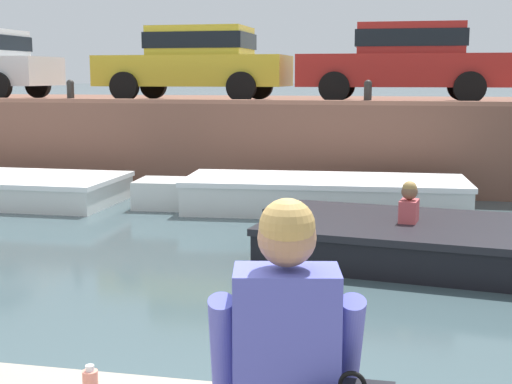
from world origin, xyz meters
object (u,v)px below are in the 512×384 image
at_px(person_seated_right, 286,362).
at_px(mooring_bollard_mid, 368,91).
at_px(boat_moored_central_white, 311,194).
at_px(mooring_bollard_west, 70,90).
at_px(car_left_inner_yellow, 197,60).
at_px(car_centre_red, 405,59).

bearing_deg(person_seated_right, mooring_bollard_mid, 91.54).
relative_size(boat_moored_central_white, mooring_bollard_west, 12.21).
distance_m(mooring_bollard_mid, person_seated_right, 10.76).
relative_size(car_left_inner_yellow, mooring_bollard_west, 9.09).
distance_m(boat_moored_central_white, person_seated_right, 9.07).
height_order(car_left_inner_yellow, car_centre_red, same).
distance_m(boat_moored_central_white, car_centre_red, 4.43).
height_order(boat_moored_central_white, mooring_bollard_mid, mooring_bollard_mid).
distance_m(car_left_inner_yellow, car_centre_red, 4.35).
relative_size(mooring_bollard_west, mooring_bollard_mid, 1.00).
bearing_deg(car_left_inner_yellow, person_seated_right, -72.21).
distance_m(car_left_inner_yellow, mooring_bollard_mid, 4.17).
bearing_deg(mooring_bollard_mid, car_left_inner_yellow, 154.45).
bearing_deg(car_centre_red, mooring_bollard_west, -164.46).
height_order(mooring_bollard_mid, person_seated_right, mooring_bollard_mid).
bearing_deg(boat_moored_central_white, car_left_inner_yellow, 129.62).
bearing_deg(person_seated_right, boat_moored_central_white, 96.81).
relative_size(mooring_bollard_mid, person_seated_right, 0.46).
relative_size(car_left_inner_yellow, person_seated_right, 4.19).
distance_m(car_left_inner_yellow, mooring_bollard_west, 2.79).
relative_size(car_centre_red, mooring_bollard_mid, 9.24).
xyz_separation_m(mooring_bollard_west, mooring_bollard_mid, (5.79, 0.00, 0.00)).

